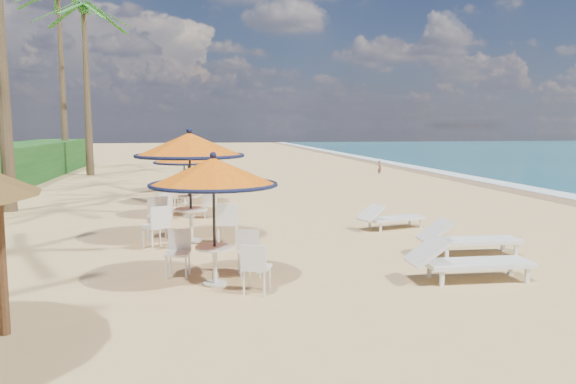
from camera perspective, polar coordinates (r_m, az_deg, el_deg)
name	(u,v)px	position (r m, az deg, el deg)	size (l,w,h in m)	color
ground	(463,270)	(11.19, 17.40, -7.62)	(160.00, 160.00, 0.00)	tan
foam_strip	(563,195)	(24.45, 26.13, -0.31)	(1.20, 140.00, 0.04)	white
wetsand_band	(542,196)	(23.93, 24.39, -0.36)	(1.40, 140.00, 0.02)	olive
station_0	(216,188)	(9.58, -7.36, 0.41)	(2.19, 2.19, 2.28)	black
station_1	(188,159)	(13.26, -10.12, 3.34)	(2.56, 2.56, 2.67)	black
station_2	(188,162)	(16.89, -10.10, 3.01)	(2.07, 2.07, 2.16)	black
station_3	(183,156)	(19.83, -10.66, 3.62)	(2.19, 2.21, 2.28)	black
station_4	(189,147)	(23.55, -10.01, 4.54)	(2.32, 2.32, 2.42)	black
lounger_near	(465,260)	(10.38, 17.58, -6.64)	(2.22, 0.76, 0.79)	white
lounger_mid	(466,238)	(12.44, 17.63, -4.50)	(2.17, 0.76, 0.77)	white
lounger_far	(390,217)	(15.06, 10.29, -2.53)	(1.97, 1.10, 0.67)	white
palm_6	(84,19)	(33.19, -20.02, 16.19)	(5.00, 5.00, 9.18)	brown
palm_7	(59,5)	(37.49, -22.27, 17.19)	(5.00, 5.00, 10.71)	brown
person	(380,167)	(31.87, 9.28, 2.53)	(0.30, 0.20, 0.82)	brown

